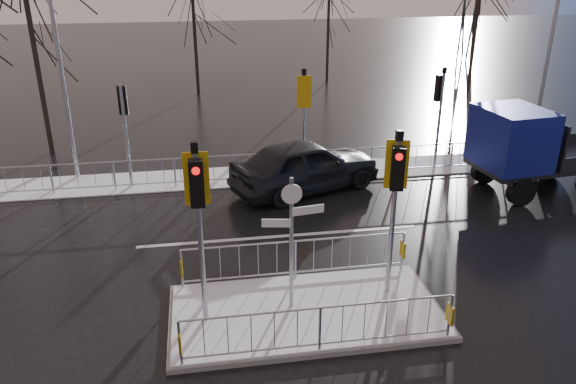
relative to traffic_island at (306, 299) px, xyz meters
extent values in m
plane|color=black|center=(0.01, -0.01, -0.39)|extent=(120.00, 120.00, 0.00)
cube|color=white|center=(0.01, 8.59, -0.37)|extent=(30.00, 2.00, 0.04)
cube|color=silver|center=(0.01, 3.79, -0.39)|extent=(8.00, 0.15, 0.01)
cube|color=slate|center=(0.01, -0.01, -0.33)|extent=(6.00, 3.00, 0.12)
cube|color=white|center=(0.01, -0.01, -0.26)|extent=(5.85, 2.85, 0.03)
cube|color=gold|center=(-2.69, -1.39, 0.28)|extent=(0.05, 0.28, 0.42)
cube|color=gold|center=(2.71, -1.39, 0.28)|extent=(0.05, 0.28, 0.42)
cube|color=gold|center=(-2.69, 1.37, 0.28)|extent=(0.05, 0.28, 0.42)
cube|color=gold|center=(2.71, 1.37, 0.28)|extent=(0.05, 0.28, 0.42)
cylinder|color=#999FA7|center=(-2.19, -0.01, 1.63)|extent=(0.11, 0.11, 3.80)
cube|color=black|center=(-2.19, -0.19, 2.98)|extent=(0.28, 0.22, 0.95)
cylinder|color=red|center=(-2.19, -0.30, 3.28)|extent=(0.16, 0.04, 0.16)
cube|color=#CCA00C|center=(-2.19, 0.06, 2.98)|extent=(0.50, 0.03, 1.10)
cube|color=black|center=(-2.19, -0.01, 3.65)|extent=(0.14, 0.14, 0.22)
cylinder|color=#999FA7|center=(2.01, 0.39, 1.58)|extent=(0.11, 0.11, 3.70)
cube|color=black|center=(1.96, 0.22, 2.88)|extent=(0.33, 0.28, 0.95)
cylinder|color=red|center=(1.94, 0.11, 3.18)|extent=(0.16, 0.08, 0.16)
cube|color=#CCA00C|center=(2.03, 0.46, 2.88)|extent=(0.49, 0.16, 1.10)
cube|color=black|center=(2.01, 0.39, 3.55)|extent=(0.14, 0.14, 0.22)
cylinder|color=#999FA7|center=(-0.29, 0.19, 1.28)|extent=(0.09, 0.09, 3.10)
cube|color=silver|center=(0.06, 0.19, 2.08)|extent=(0.70, 0.14, 0.18)
cube|color=silver|center=(-0.61, 0.19, 1.83)|extent=(0.62, 0.15, 0.18)
cylinder|color=silver|center=(-0.29, 0.16, 2.48)|extent=(0.44, 0.03, 0.44)
cylinder|color=#999FA7|center=(-4.49, 8.29, 1.40)|extent=(0.11, 0.11, 3.50)
cube|color=black|center=(-4.49, 8.47, 2.60)|extent=(0.28, 0.22, 0.95)
cylinder|color=red|center=(-4.49, 8.58, 2.90)|extent=(0.16, 0.04, 0.16)
cylinder|color=#999FA7|center=(1.51, 8.29, 1.45)|extent=(0.11, 0.11, 3.60)
cube|color=black|center=(1.51, 8.47, 2.70)|extent=(0.28, 0.22, 0.95)
cylinder|color=red|center=(1.51, 8.58, 3.00)|extent=(0.16, 0.04, 0.16)
cube|color=#CCA00C|center=(1.51, 8.22, 2.70)|extent=(0.50, 0.03, 1.10)
cube|color=black|center=(1.51, 8.29, 3.37)|extent=(0.14, 0.14, 0.22)
cylinder|color=#999FA7|center=(6.51, 8.29, 1.40)|extent=(0.11, 0.11, 3.50)
cube|color=black|center=(6.46, 8.46, 2.60)|extent=(0.33, 0.28, 0.95)
cylinder|color=red|center=(6.44, 8.57, 2.90)|extent=(0.16, 0.08, 0.16)
cube|color=black|center=(6.51, 8.29, 3.27)|extent=(0.14, 0.14, 0.22)
imported|color=black|center=(1.36, 7.06, 0.49)|extent=(5.55, 3.77, 1.76)
cylinder|color=black|center=(7.85, 4.68, 0.08)|extent=(0.97, 0.39, 0.94)
cylinder|color=black|center=(7.64, 6.65, 0.08)|extent=(0.97, 0.39, 0.94)
cylinder|color=black|center=(10.26, 6.94, 0.08)|extent=(0.97, 0.39, 0.94)
cube|color=black|center=(10.00, 5.91, 0.53)|extent=(6.43, 2.84, 0.15)
cube|color=navy|center=(7.84, 5.68, 1.55)|extent=(2.13, 2.46, 1.89)
cube|color=black|center=(8.75, 5.78, 1.93)|extent=(0.24, 1.88, 1.04)
cube|color=#2D3033|center=(7.28, 5.61, 0.51)|extent=(0.35, 2.17, 0.33)
cube|color=black|center=(9.01, 5.81, 1.42)|extent=(0.32, 2.26, 1.42)
cylinder|color=black|center=(-7.99, 12.49, 3.29)|extent=(0.20, 0.20, 7.36)
cylinder|color=black|center=(-1.99, 21.99, 3.06)|extent=(0.19, 0.19, 6.90)
cylinder|color=black|center=(6.01, 23.99, 2.60)|extent=(0.16, 0.16, 5.98)
cylinder|color=black|center=(14.01, 20.99, 3.29)|extent=(0.20, 0.20, 7.36)
cylinder|color=#999FA7|center=(10.51, 8.49, 3.61)|extent=(0.14, 0.14, 8.00)
cylinder|color=#999FA7|center=(-6.49, 9.49, 3.71)|extent=(0.14, 0.14, 8.20)
camera|label=1|loc=(-2.07, -10.23, 7.01)|focal=35.00mm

